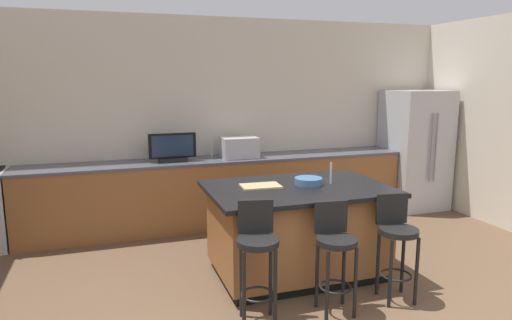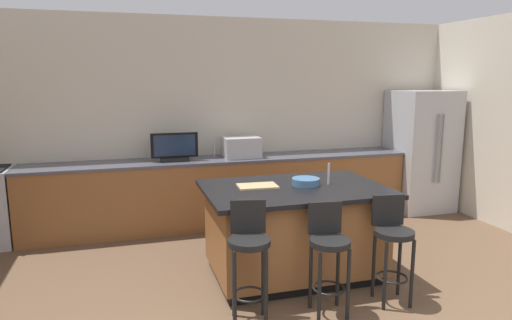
% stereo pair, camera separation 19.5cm
% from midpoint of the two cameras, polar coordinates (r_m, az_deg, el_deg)
% --- Properties ---
extents(wall_back, '(7.40, 0.12, 2.78)m').
position_cam_midpoint_polar(wall_back, '(6.37, -5.84, 5.00)').
color(wall_back, beige).
rests_on(wall_back, ground_plane).
extents(counter_back, '(5.13, 0.62, 0.91)m').
position_cam_midpoint_polar(counter_back, '(6.16, -5.18, -3.97)').
color(counter_back, brown).
rests_on(counter_back, ground_plane).
extents(kitchen_island, '(1.78, 1.19, 0.91)m').
position_cam_midpoint_polar(kitchen_island, '(4.63, 3.94, -8.72)').
color(kitchen_island, black).
rests_on(kitchen_island, ground_plane).
extents(refrigerator, '(0.84, 0.82, 1.79)m').
position_cam_midpoint_polar(refrigerator, '(7.27, 18.57, 1.24)').
color(refrigerator, '#B7BABF').
rests_on(refrigerator, ground_plane).
extents(microwave, '(0.48, 0.36, 0.27)m').
position_cam_midpoint_polar(microwave, '(6.10, -3.06, 1.60)').
color(microwave, '#B7BABF').
rests_on(microwave, counter_back).
extents(tv_monitor, '(0.60, 0.16, 0.37)m').
position_cam_midpoint_polar(tv_monitor, '(5.87, -11.38, 1.40)').
color(tv_monitor, black).
rests_on(tv_monitor, counter_back).
extents(sink_faucet_back, '(0.02, 0.02, 0.24)m').
position_cam_midpoint_polar(sink_faucet_back, '(6.12, -6.48, 1.42)').
color(sink_faucet_back, '#B2B2B7').
rests_on(sink_faucet_back, counter_back).
extents(sink_faucet_island, '(0.02, 0.02, 0.22)m').
position_cam_midpoint_polar(sink_faucet_island, '(4.62, 8.21, -1.66)').
color(sink_faucet_island, '#B2B2B7').
rests_on(sink_faucet_island, kitchen_island).
extents(bar_stool_left, '(0.35, 0.36, 1.00)m').
position_cam_midpoint_polar(bar_stool_left, '(3.70, -1.38, -11.42)').
color(bar_stool_left, black).
rests_on(bar_stool_left, ground_plane).
extents(bar_stool_center, '(0.34, 0.35, 0.94)m').
position_cam_midpoint_polar(bar_stool_center, '(3.92, 8.48, -10.93)').
color(bar_stool_center, black).
rests_on(bar_stool_center, ground_plane).
extents(bar_stool_right, '(0.34, 0.36, 0.95)m').
position_cam_midpoint_polar(bar_stool_right, '(4.25, 15.97, -9.46)').
color(bar_stool_right, black).
rests_on(bar_stool_right, ground_plane).
extents(fruit_bowl, '(0.28, 0.28, 0.07)m').
position_cam_midpoint_polar(fruit_bowl, '(4.58, 5.39, -2.67)').
color(fruit_bowl, '#3F668C').
rests_on(fruit_bowl, kitchen_island).
extents(cutting_board, '(0.40, 0.27, 0.02)m').
position_cam_midpoint_polar(cutting_board, '(4.47, -0.66, -3.29)').
color(cutting_board, tan).
rests_on(cutting_board, kitchen_island).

